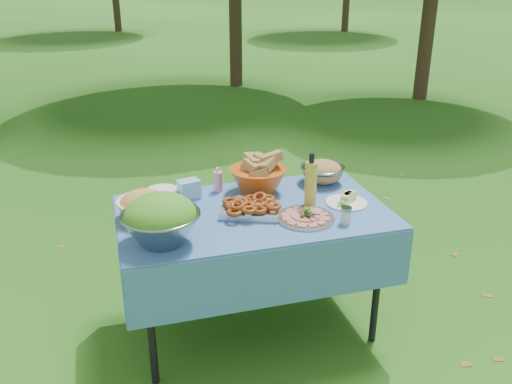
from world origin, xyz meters
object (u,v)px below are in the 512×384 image
at_px(bread_bowl, 258,174).
at_px(pasta_bowl_steel, 323,171).
at_px(plate_stack, 162,193).
at_px(charcuterie_platter, 306,213).
at_px(oil_bottle, 311,179).
at_px(salad_bowl, 161,219).
at_px(picnic_table, 253,271).

xyz_separation_m(bread_bowl, pasta_bowl_steel, (0.42, 0.04, -0.04)).
distance_m(plate_stack, pasta_bowl_steel, 0.98).
distance_m(pasta_bowl_steel, charcuterie_platter, 0.55).
bearing_deg(charcuterie_platter, oil_bottle, 61.56).
distance_m(plate_stack, oil_bottle, 0.86).
relative_size(plate_stack, bread_bowl, 0.57).
xyz_separation_m(pasta_bowl_steel, charcuterie_platter, (-0.29, -0.46, -0.03)).
height_order(charcuterie_platter, oil_bottle, oil_bottle).
height_order(salad_bowl, pasta_bowl_steel, salad_bowl).
relative_size(salad_bowl, pasta_bowl_steel, 1.43).
xyz_separation_m(picnic_table, bread_bowl, (0.10, 0.25, 0.49)).
height_order(pasta_bowl_steel, oil_bottle, oil_bottle).
distance_m(picnic_table, bread_bowl, 0.56).
bearing_deg(plate_stack, salad_bowl, -97.05).
bearing_deg(pasta_bowl_steel, picnic_table, -151.26).
distance_m(salad_bowl, pasta_bowl_steel, 1.17).
bearing_deg(oil_bottle, bread_bowl, 130.67).
height_order(picnic_table, bread_bowl, bread_bowl).
distance_m(plate_stack, charcuterie_platter, 0.85).
relative_size(salad_bowl, plate_stack, 1.98).
bearing_deg(pasta_bowl_steel, bread_bowl, -175.26).
distance_m(bread_bowl, oil_bottle, 0.35).
bearing_deg(pasta_bowl_steel, salad_bowl, -153.67).
xyz_separation_m(plate_stack, charcuterie_platter, (0.69, -0.50, 0.01)).
relative_size(picnic_table, oil_bottle, 4.82).
relative_size(plate_stack, charcuterie_platter, 0.61).
distance_m(charcuterie_platter, oil_bottle, 0.22).
relative_size(salad_bowl, charcuterie_platter, 1.20).
distance_m(bread_bowl, pasta_bowl_steel, 0.43).
xyz_separation_m(salad_bowl, oil_bottle, (0.85, 0.22, 0.03)).
distance_m(salad_bowl, charcuterie_platter, 0.77).
height_order(picnic_table, oil_bottle, oil_bottle).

